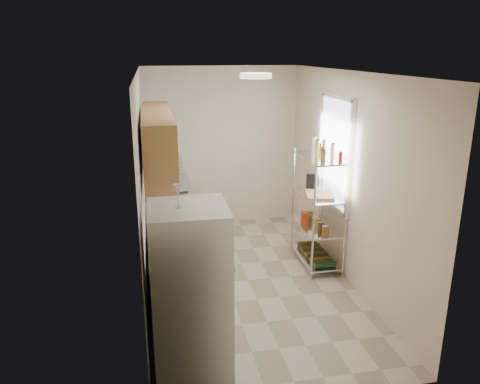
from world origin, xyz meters
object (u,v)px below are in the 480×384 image
Objects in this scene: refrigerator at (190,294)px; espresso_machine at (312,180)px; cutting_board at (319,195)px; rice_cooker at (167,206)px; frying_pan_large at (167,195)px.

espresso_machine is at bearing 49.93° from refrigerator.
espresso_machine is (0.00, 0.32, 0.11)m from cutting_board.
cutting_board is at bearing 2.44° from rice_cooker.
cutting_board is at bearing 45.48° from refrigerator.
frying_pan_large is (-0.09, 2.59, 0.12)m from refrigerator.
refrigerator reaches higher than rice_cooker.
cutting_board is (1.94, -0.70, 0.10)m from frying_pan_large.
refrigerator is at bearing -86.18° from rice_cooker.
rice_cooker is 2.02m from espresso_machine.
frying_pan_large is 1.99m from espresso_machine.
refrigerator is 5.82× the size of frying_pan_large.
refrigerator reaches higher than frying_pan_large.
espresso_machine is at bearing 89.26° from cutting_board.
espresso_machine is (1.98, 0.41, 0.12)m from rice_cooker.
rice_cooker is 0.66× the size of cutting_board.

